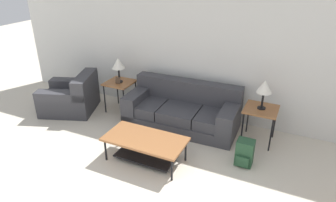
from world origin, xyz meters
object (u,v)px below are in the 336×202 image
coffee_table (145,144)px  table_lamp_right (264,87)px  backpack (245,153)px  side_table_left (120,85)px  couch (182,111)px  armchair (71,98)px  table_lamp_left (118,64)px  side_table_right (261,112)px

coffee_table → table_lamp_right: table_lamp_right is taller
backpack → table_lamp_right: bearing=85.1°
side_table_left → backpack: 2.91m
coffee_table → side_table_left: size_ratio=1.99×
couch → backpack: bearing=-28.7°
armchair → backpack: size_ratio=3.02×
couch → table_lamp_left: bearing=178.6°
table_lamp_left → couch: bearing=-1.4°
coffee_table → side_table_right: size_ratio=1.99×
table_lamp_left → side_table_right: bearing=0.0°
table_lamp_left → backpack: table_lamp_left is taller
side_table_left → couch: bearing=-1.4°
table_lamp_left → backpack: (2.78, -0.78, -0.82)m
armchair → side_table_left: size_ratio=2.02×
side_table_left → backpack: side_table_left is taller
armchair → side_table_left: bearing=25.4°
side_table_left → backpack: bearing=-15.7°
side_table_right → side_table_left: bearing=180.0°
table_lamp_right → side_table_right: bearing=180.0°
side_table_left → side_table_right: 2.84m
armchair → backpack: 3.73m
coffee_table → couch: bearing=86.6°
coffee_table → side_table_left: bearing=135.0°
armchair → coffee_table: bearing=-21.4°
couch → side_table_right: size_ratio=3.35×
coffee_table → side_table_right: 2.03m
couch → coffee_table: size_ratio=1.68×
side_table_left → armchair: bearing=-154.6°
table_lamp_left → backpack: size_ratio=1.19×
armchair → table_lamp_left: (0.94, 0.45, 0.74)m
side_table_right → backpack: size_ratio=1.50×
side_table_left → table_lamp_left: table_lamp_left is taller
side_table_left → side_table_right: size_ratio=1.00×
coffee_table → backpack: 1.54m
table_lamp_left → table_lamp_right: size_ratio=1.00×
side_table_right → couch: bearing=-178.6°
couch → side_table_right: (1.42, 0.04, 0.28)m
armchair → side_table_right: armchair is taller
side_table_left → table_lamp_right: table_lamp_right is taller
armchair → side_table_left: armchair is taller
backpack → coffee_table: bearing=-158.6°
armchair → coffee_table: (2.28, -0.90, 0.03)m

